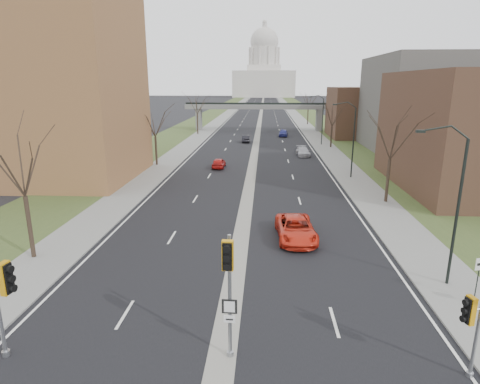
# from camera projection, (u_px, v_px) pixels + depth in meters

# --- Properties ---
(ground) EXTENTS (700.00, 700.00, 0.00)m
(ground) POSITION_uv_depth(u_px,v_px,m) (224.00, 345.00, 17.13)
(ground) COLOR black
(ground) RESTS_ON ground
(road_surface) EXTENTS (20.00, 600.00, 0.01)m
(road_surface) POSITION_uv_depth(u_px,v_px,m) (261.00, 111.00, 161.58)
(road_surface) COLOR black
(road_surface) RESTS_ON ground
(median_strip) EXTENTS (1.20, 600.00, 0.02)m
(median_strip) POSITION_uv_depth(u_px,v_px,m) (261.00, 111.00, 161.58)
(median_strip) COLOR gray
(median_strip) RESTS_ON ground
(sidewalk_right) EXTENTS (4.00, 600.00, 0.12)m
(sidewalk_right) POSITION_uv_depth(u_px,v_px,m) (291.00, 111.00, 160.84)
(sidewalk_right) COLOR gray
(sidewalk_right) RESTS_ON ground
(sidewalk_left) EXTENTS (4.00, 600.00, 0.12)m
(sidewalk_left) POSITION_uv_depth(u_px,v_px,m) (232.00, 111.00, 162.28)
(sidewalk_left) COLOR gray
(sidewalk_left) RESTS_ON ground
(grass_verge_right) EXTENTS (8.00, 600.00, 0.10)m
(grass_verge_right) POSITION_uv_depth(u_px,v_px,m) (306.00, 111.00, 160.48)
(grass_verge_right) COLOR #2A3C1B
(grass_verge_right) RESTS_ON ground
(grass_verge_left) EXTENTS (8.00, 600.00, 0.10)m
(grass_verge_left) POSITION_uv_depth(u_px,v_px,m) (217.00, 110.00, 162.64)
(grass_verge_left) COLOR #2A3C1B
(grass_verge_left) RESTS_ON ground
(apartment_building) EXTENTS (25.00, 16.00, 22.00)m
(apartment_building) POSITION_uv_depth(u_px,v_px,m) (18.00, 81.00, 44.69)
(apartment_building) COLOR brown
(apartment_building) RESTS_ON ground
(commercial_block_mid) EXTENTS (18.00, 22.00, 15.00)m
(commercial_block_mid) POSITION_uv_depth(u_px,v_px,m) (432.00, 105.00, 63.56)
(commercial_block_mid) COLOR #5A5852
(commercial_block_mid) RESTS_ON ground
(commercial_block_far) EXTENTS (14.00, 14.00, 10.00)m
(commercial_block_far) POSITION_uv_depth(u_px,v_px,m) (365.00, 112.00, 81.91)
(commercial_block_far) COLOR #523626
(commercial_block_far) RESTS_ON ground
(pedestrian_bridge) EXTENTS (34.00, 3.00, 6.45)m
(pedestrian_bridge) POSITION_uv_depth(u_px,v_px,m) (258.00, 110.00, 92.90)
(pedestrian_bridge) COLOR slate
(pedestrian_bridge) RESTS_ON ground
(capitol) EXTENTS (48.00, 42.00, 55.75)m
(capitol) POSITION_uv_depth(u_px,v_px,m) (264.00, 73.00, 320.39)
(capitol) COLOR beige
(capitol) RESTS_ON ground
(streetlight_near) EXTENTS (2.61, 0.20, 8.70)m
(streetlight_near) POSITION_uv_depth(u_px,v_px,m) (448.00, 161.00, 20.42)
(streetlight_near) COLOR black
(streetlight_near) RESTS_ON sidewalk_right
(streetlight_mid) EXTENTS (2.61, 0.20, 8.70)m
(streetlight_mid) POSITION_uv_depth(u_px,v_px,m) (348.00, 118.00, 45.46)
(streetlight_mid) COLOR black
(streetlight_mid) RESTS_ON sidewalk_right
(streetlight_far) EXTENTS (2.61, 0.20, 8.70)m
(streetlight_far) POSITION_uv_depth(u_px,v_px,m) (319.00, 106.00, 70.50)
(streetlight_far) COLOR black
(streetlight_far) RESTS_ON sidewalk_right
(tree_left_a) EXTENTS (7.20, 7.20, 9.40)m
(tree_left_a) POSITION_uv_depth(u_px,v_px,m) (19.00, 156.00, 23.87)
(tree_left_a) COLOR #382B21
(tree_left_a) RESTS_ON sidewalk_left
(tree_left_b) EXTENTS (6.75, 6.75, 8.81)m
(tree_left_b) POSITION_uv_depth(u_px,v_px,m) (154.00, 119.00, 52.87)
(tree_left_b) COLOR #382B21
(tree_left_b) RESTS_ON sidewalk_left
(tree_left_c) EXTENTS (7.65, 7.65, 9.99)m
(tree_left_c) POSITION_uv_depth(u_px,v_px,m) (197.00, 101.00, 85.39)
(tree_left_c) COLOR #382B21
(tree_left_c) RESTS_ON sidewalk_left
(tree_right_a) EXTENTS (7.20, 7.20, 9.40)m
(tree_right_a) POSITION_uv_depth(u_px,v_px,m) (392.00, 131.00, 35.79)
(tree_right_a) COLOR #382B21
(tree_right_a) RESTS_ON sidewalk_right
(tree_right_b) EXTENTS (6.30, 6.30, 8.22)m
(tree_right_b) POSITION_uv_depth(u_px,v_px,m) (333.00, 114.00, 67.79)
(tree_right_b) COLOR #382B21
(tree_right_b) RESTS_ON sidewalk_right
(tree_right_c) EXTENTS (7.65, 7.65, 9.99)m
(tree_right_c) POSITION_uv_depth(u_px,v_px,m) (309.00, 98.00, 105.98)
(tree_right_c) COLOR #382B21
(tree_right_c) RESTS_ON sidewalk_right
(signal_pole_median) EXTENTS (0.61, 0.87, 5.31)m
(signal_pole_median) POSITION_uv_depth(u_px,v_px,m) (229.00, 277.00, 15.19)
(signal_pole_median) COLOR gray
(signal_pole_median) RESTS_ON ground
(speed_limit_sign) EXTENTS (0.50, 0.12, 2.32)m
(speed_limit_sign) POSITION_uv_depth(u_px,v_px,m) (479.00, 271.00, 20.03)
(speed_limit_sign) COLOR black
(speed_limit_sign) RESTS_ON sidewalk_right
(car_left_near) EXTENTS (1.60, 3.88, 1.31)m
(car_left_near) POSITION_uv_depth(u_px,v_px,m) (219.00, 163.00, 52.75)
(car_left_near) COLOR #B11714
(car_left_near) RESTS_ON ground
(car_left_far) EXTENTS (1.56, 4.09, 1.33)m
(car_left_far) POSITION_uv_depth(u_px,v_px,m) (246.00, 139.00, 75.78)
(car_left_far) COLOR black
(car_left_far) RESTS_ON ground
(car_right_near) EXTENTS (2.94, 5.78, 1.57)m
(car_right_near) POSITION_uv_depth(u_px,v_px,m) (296.00, 229.00, 28.56)
(car_right_near) COLOR red
(car_right_near) RESTS_ON ground
(car_right_mid) EXTENTS (2.05, 4.64, 1.32)m
(car_right_mid) POSITION_uv_depth(u_px,v_px,m) (303.00, 151.00, 61.56)
(car_right_mid) COLOR #ACACB4
(car_right_mid) RESTS_ON ground
(car_right_far) EXTENTS (2.11, 4.44, 1.47)m
(car_right_far) POSITION_uv_depth(u_px,v_px,m) (283.00, 133.00, 83.86)
(car_right_far) COLOR navy
(car_right_far) RESTS_ON ground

